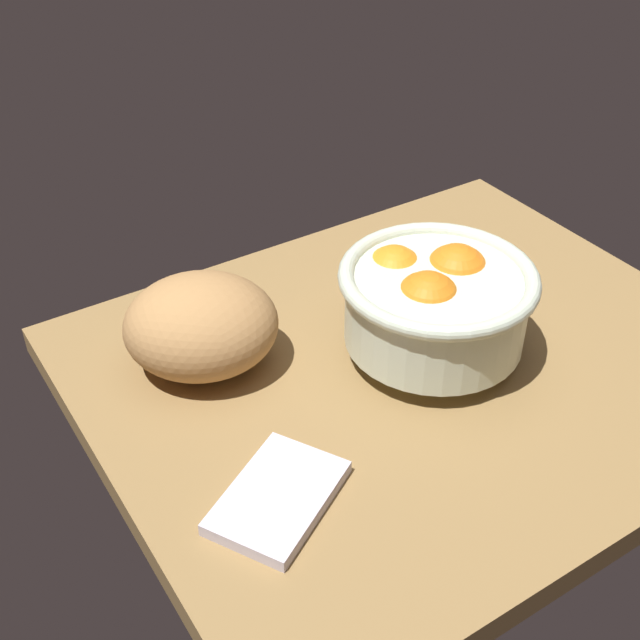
{
  "coord_description": "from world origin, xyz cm",
  "views": [
    {
      "loc": [
        44.0,
        50.27,
        54.1
      ],
      "look_at": [
        8.3,
        -5.36,
        5.0
      ],
      "focal_mm": 46.57,
      "sensor_mm": 36.0,
      "label": 1
    }
  ],
  "objects": [
    {
      "name": "fruit_bowl",
      "position": [
        -2.0,
        -0.06,
        6.36
      ],
      "size": [
        19.72,
        19.72,
        10.88
      ],
      "color": "silver",
      "rests_on": "ground"
    },
    {
      "name": "ground_plane",
      "position": [
        0.0,
        0.0,
        -1.5
      ],
      "size": [
        65.34,
        54.17,
        3.0
      ],
      "primitive_type": "cube",
      "color": "olive"
    },
    {
      "name": "bread_loaf",
      "position": [
        18.57,
        -11.11,
        4.86
      ],
      "size": [
        19.67,
        18.82,
        9.71
      ],
      "primitive_type": "ellipsoid",
      "rotation": [
        0.0,
        0.0,
        2.7
      ],
      "color": "#B3814C",
      "rests_on": "ground"
    },
    {
      "name": "napkin_folded",
      "position": [
        21.58,
        8.82,
        0.63
      ],
      "size": [
        14.35,
        12.86,
        1.25
      ],
      "primitive_type": "cube",
      "rotation": [
        0.0,
        0.0,
        0.52
      ],
      "color": "silver",
      "rests_on": "ground"
    }
  ]
}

